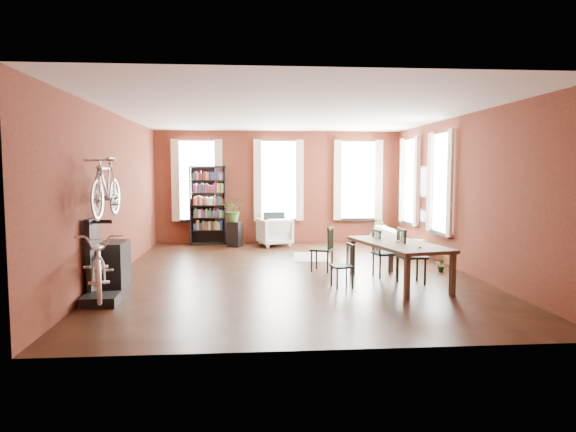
{
  "coord_description": "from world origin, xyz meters",
  "views": [
    {
      "loc": [
        -0.91,
        -10.2,
        2.06
      ],
      "look_at": [
        -0.04,
        0.6,
        1.11
      ],
      "focal_mm": 32.0,
      "sensor_mm": 36.0,
      "label": 1
    }
  ],
  "objects": [
    {
      "name": "plant_on_stand",
      "position": [
        -1.27,
        3.74,
        0.93
      ],
      "size": [
        0.66,
        0.72,
        0.5
      ],
      "primitive_type": "imported",
      "rotation": [
        0.0,
        0.0,
        0.14
      ],
      "color": "#335C24",
      "rests_on": "plant_stand"
    },
    {
      "name": "plant_stand",
      "position": [
        -1.25,
        3.77,
        0.34
      ],
      "size": [
        0.44,
        0.44,
        0.68
      ],
      "primitive_type": "cube",
      "rotation": [
        0.0,
        0.0,
        -0.36
      ],
      "color": "black",
      "rests_on": "ground"
    },
    {
      "name": "plant_by_sofa",
      "position": [
        2.73,
        3.89,
        0.16
      ],
      "size": [
        0.58,
        0.79,
        0.32
      ],
      "primitive_type": "imported",
      "rotation": [
        0.0,
        0.0,
        -0.3
      ],
      "color": "#366127",
      "rests_on": "ground"
    },
    {
      "name": "dining_chair_c",
      "position": [
        2.09,
        -1.12,
        0.51
      ],
      "size": [
        0.49,
        0.49,
        1.01
      ],
      "primitive_type": "cube",
      "rotation": [
        0.0,
        0.0,
        1.62
      ],
      "color": "black",
      "rests_on": "ground"
    },
    {
      "name": "bicycle_hung",
      "position": [
        -3.15,
        -1.8,
        2.13
      ],
      "size": [
        0.47,
        1.0,
        1.66
      ],
      "primitive_type": "imported",
      "color": "#A5A8AD",
      "rests_on": "bike_wall_rack"
    },
    {
      "name": "plant_small",
      "position": [
        3.03,
        -0.15,
        0.09
      ],
      "size": [
        0.53,
        0.48,
        0.17
      ],
      "primitive_type": "imported",
      "rotation": [
        0.0,
        0.0,
        0.93
      ],
      "color": "#295220",
      "rests_on": "ground"
    },
    {
      "name": "bicycle_floor",
      "position": [
        -3.17,
        -2.22,
        1.1
      ],
      "size": [
        0.91,
        1.14,
        1.9
      ],
      "primitive_type": "imported",
      "rotation": [
        0.0,
        0.0,
        0.28
      ],
      "color": "silver",
      "rests_on": "bike_trainer"
    },
    {
      "name": "bike_wall_rack",
      "position": [
        -3.4,
        -1.8,
        0.65
      ],
      "size": [
        0.16,
        0.6,
        1.3
      ],
      "primitive_type": "cube",
      "color": "black",
      "rests_on": "ground"
    },
    {
      "name": "striped_rug",
      "position": [
        0.63,
        1.87,
        0.01
      ],
      "size": [
        1.0,
        1.45,
        0.01
      ],
      "primitive_type": "cube",
      "rotation": [
        0.0,
        0.0,
        -0.11
      ],
      "color": "black",
      "rests_on": "ground"
    },
    {
      "name": "cream_sofa",
      "position": [
        2.95,
        2.6,
        0.41
      ],
      "size": [
        0.61,
        2.08,
        0.81
      ],
      "primitive_type": "imported",
      "rotation": [
        0.0,
        0.0,
        1.57
      ],
      "color": "beige",
      "rests_on": "ground"
    },
    {
      "name": "dining_table",
      "position": [
        1.83,
        -1.16,
        0.38
      ],
      "size": [
        1.49,
        2.41,
        0.76
      ],
      "primitive_type": "cube",
      "rotation": [
        0.0,
        0.0,
        0.23
      ],
      "color": "#4D402E",
      "rests_on": "ground"
    },
    {
      "name": "dining_chair_a",
      "position": [
        0.76,
        -1.36,
        0.39
      ],
      "size": [
        0.42,
        0.42,
        0.78
      ],
      "primitive_type": "cube",
      "rotation": [
        0.0,
        0.0,
        -1.38
      ],
      "color": "#16312F",
      "rests_on": "ground"
    },
    {
      "name": "dining_chair_b",
      "position": [
        0.63,
        0.16,
        0.46
      ],
      "size": [
        0.56,
        0.56,
        0.91
      ],
      "primitive_type": "cube",
      "rotation": [
        0.0,
        0.0,
        -2.01
      ],
      "color": "black",
      "rests_on": "ground"
    },
    {
      "name": "dining_chair_d",
      "position": [
        1.78,
        -0.48,
        0.46
      ],
      "size": [
        0.48,
        0.48,
        0.92
      ],
      "primitive_type": "cube",
      "rotation": [
        0.0,
        0.0,
        1.71
      ],
      "color": "#193438",
      "rests_on": "ground"
    },
    {
      "name": "white_armchair",
      "position": [
        -0.15,
        3.86,
        0.43
      ],
      "size": [
        1.01,
        0.98,
        0.85
      ],
      "primitive_type": "imported",
      "rotation": [
        0.0,
        0.0,
        3.43
      ],
      "color": "white",
      "rests_on": "ground"
    },
    {
      "name": "console_table",
      "position": [
        -3.28,
        -0.9,
        0.4
      ],
      "size": [
        0.4,
        0.8,
        0.8
      ],
      "primitive_type": "cube",
      "color": "black",
      "rests_on": "ground"
    },
    {
      "name": "bookshelf",
      "position": [
        -2.0,
        4.3,
        1.1
      ],
      "size": [
        1.0,
        0.32,
        2.2
      ],
      "primitive_type": "cube",
      "color": "black",
      "rests_on": "ground"
    },
    {
      "name": "room",
      "position": [
        0.25,
        0.62,
        2.14
      ],
      "size": [
        9.0,
        9.04,
        3.22
      ],
      "color": "black",
      "rests_on": "ground"
    },
    {
      "name": "bike_trainer",
      "position": [
        -3.18,
        -2.23,
        0.08
      ],
      "size": [
        0.55,
        0.55,
        0.15
      ],
      "primitive_type": "cube",
      "rotation": [
        0.0,
        0.0,
        0.03
      ],
      "color": "black",
      "rests_on": "ground"
    }
  ]
}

